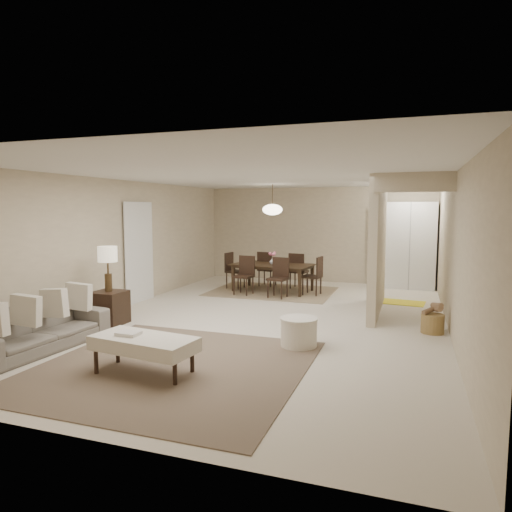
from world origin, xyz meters
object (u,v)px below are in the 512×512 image
at_px(ottoman_bench, 144,344).
at_px(wicker_basket, 432,324).
at_px(sofa, 36,329).
at_px(side_table, 109,308).
at_px(round_pouf, 299,332).
at_px(pantry_cabinet, 410,246).
at_px(dining_table, 272,278).

height_order(ottoman_bench, wicker_basket, ottoman_bench).
distance_m(sofa, side_table, 1.54).
distance_m(round_pouf, wicker_basket, 2.28).
relative_size(pantry_cabinet, sofa, 1.02).
bearing_deg(sofa, pantry_cabinet, -31.16).
relative_size(wicker_basket, dining_table, 0.19).
bearing_deg(round_pouf, side_table, 176.39).
height_order(pantry_cabinet, sofa, pantry_cabinet).
height_order(sofa, dining_table, dining_table).
bearing_deg(ottoman_bench, round_pouf, 55.19).
xyz_separation_m(round_pouf, wicker_basket, (1.81, 1.38, -0.06)).
bearing_deg(ottoman_bench, wicker_basket, 49.81).
height_order(pantry_cabinet, wicker_basket, pantry_cabinet).
height_order(sofa, ottoman_bench, sofa).
distance_m(pantry_cabinet, side_table, 7.17).
height_order(wicker_basket, dining_table, dining_table).
xyz_separation_m(pantry_cabinet, ottoman_bench, (-2.89, -7.15, -0.69)).
relative_size(sofa, side_table, 3.68).
relative_size(sofa, wicker_basket, 5.86).
bearing_deg(wicker_basket, ottoman_bench, -137.59).
xyz_separation_m(ottoman_bench, round_pouf, (1.47, 1.63, -0.15)).
bearing_deg(round_pouf, sofa, -158.60).
height_order(round_pouf, wicker_basket, round_pouf).
distance_m(pantry_cabinet, dining_table, 3.47).
xyz_separation_m(pantry_cabinet, dining_table, (-3.03, -1.54, -0.73)).
bearing_deg(side_table, round_pouf, -3.61).
bearing_deg(dining_table, pantry_cabinet, 33.93).
relative_size(sofa, ottoman_bench, 1.57).
bearing_deg(pantry_cabinet, wicker_basket, -84.55).
xyz_separation_m(side_table, round_pouf, (3.33, -0.21, -0.07)).
distance_m(side_table, wicker_basket, 5.28).
distance_m(sofa, wicker_basket, 5.86).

